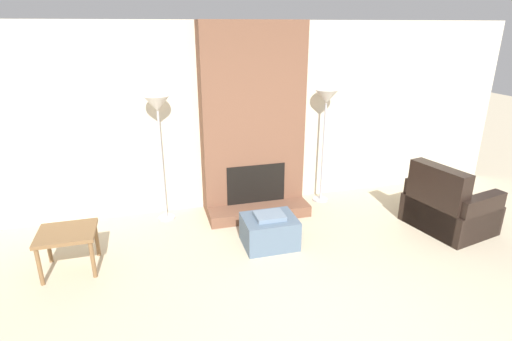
% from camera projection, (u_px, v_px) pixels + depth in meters
% --- Properties ---
extents(wall_back, '(8.34, 0.06, 2.60)m').
position_uv_depth(wall_back, '(248.00, 117.00, 5.68)').
color(wall_back, beige).
rests_on(wall_back, ground_plane).
extents(fireplace, '(1.41, 0.74, 2.60)m').
position_uv_depth(fireplace, '(253.00, 126.00, 5.49)').
color(fireplace, brown).
rests_on(fireplace, ground_plane).
extents(ottoman, '(0.63, 0.51, 0.41)m').
position_uv_depth(ottoman, '(269.00, 231.00, 4.83)').
color(ottoman, slate).
rests_on(ottoman, ground_plane).
extents(armchair, '(1.00, 1.09, 0.90)m').
position_uv_depth(armchair, '(446.00, 209.00, 5.20)').
color(armchair, black).
rests_on(armchair, ground_plane).
extents(side_table, '(0.59, 0.52, 0.47)m').
position_uv_depth(side_table, '(67.00, 237.00, 4.27)').
color(side_table, brown).
rests_on(side_table, ground_plane).
extents(floor_lamp_left, '(0.33, 0.33, 1.70)m').
position_uv_depth(floor_lamp_left, '(158.00, 113.00, 5.05)').
color(floor_lamp_left, '#ADADB2').
rests_on(floor_lamp_left, ground_plane).
extents(floor_lamp_right, '(0.33, 0.33, 1.68)m').
position_uv_depth(floor_lamp_right, '(326.00, 105.00, 5.64)').
color(floor_lamp_right, '#ADADB2').
rests_on(floor_lamp_right, ground_plane).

